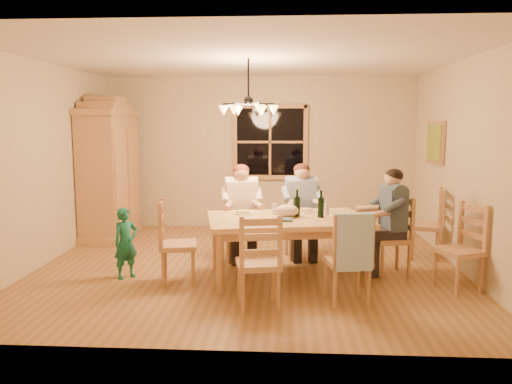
# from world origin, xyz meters

# --- Properties ---
(floor) EXTENTS (5.50, 5.50, 0.00)m
(floor) POSITION_xyz_m (0.00, 0.00, 0.00)
(floor) COLOR olive
(floor) RESTS_ON ground
(ceiling) EXTENTS (5.50, 5.00, 0.02)m
(ceiling) POSITION_xyz_m (0.00, 0.00, 2.70)
(ceiling) COLOR white
(ceiling) RESTS_ON wall_back
(wall_back) EXTENTS (5.50, 0.02, 2.70)m
(wall_back) POSITION_xyz_m (0.00, 2.50, 1.35)
(wall_back) COLOR tan
(wall_back) RESTS_ON floor
(wall_left) EXTENTS (0.02, 5.00, 2.70)m
(wall_left) POSITION_xyz_m (-2.75, 0.00, 1.35)
(wall_left) COLOR tan
(wall_left) RESTS_ON floor
(wall_right) EXTENTS (0.02, 5.00, 2.70)m
(wall_right) POSITION_xyz_m (2.75, 0.00, 1.35)
(wall_right) COLOR tan
(wall_right) RESTS_ON floor
(window) EXTENTS (1.30, 0.06, 1.30)m
(window) POSITION_xyz_m (0.20, 2.47, 1.55)
(window) COLOR black
(window) RESTS_ON wall_back
(painting) EXTENTS (0.06, 0.78, 0.64)m
(painting) POSITION_xyz_m (2.71, 1.20, 1.60)
(painting) COLOR #A57547
(painting) RESTS_ON wall_right
(chandelier) EXTENTS (0.77, 0.68, 0.71)m
(chandelier) POSITION_xyz_m (-0.00, 0.00, 2.08)
(chandelier) COLOR black
(chandelier) RESTS_ON ceiling
(armoire) EXTENTS (0.66, 1.40, 2.30)m
(armoire) POSITION_xyz_m (-2.42, 1.59, 1.06)
(armoire) COLOR #A57547
(armoire) RESTS_ON floor
(dining_table) EXTENTS (2.07, 1.49, 0.76)m
(dining_table) POSITION_xyz_m (0.51, -0.50, 0.66)
(dining_table) COLOR tan
(dining_table) RESTS_ON floor
(chair_far_left) EXTENTS (0.51, 0.49, 0.99)m
(chair_far_left) POSITION_xyz_m (-0.12, 0.29, 0.30)
(chair_far_left) COLOR #9C6A45
(chair_far_left) RESTS_ON floor
(chair_far_right) EXTENTS (0.51, 0.49, 0.99)m
(chair_far_right) POSITION_xyz_m (0.70, 0.45, 0.30)
(chair_far_right) COLOR #9C6A45
(chair_far_right) RESTS_ON floor
(chair_near_left) EXTENTS (0.51, 0.49, 0.99)m
(chair_near_left) POSITION_xyz_m (0.21, -1.46, 0.30)
(chair_near_left) COLOR #9C6A45
(chair_near_left) RESTS_ON floor
(chair_near_right) EXTENTS (0.51, 0.49, 0.99)m
(chair_near_right) POSITION_xyz_m (1.14, -1.29, 0.30)
(chair_near_right) COLOR #9C6A45
(chair_near_right) RESTS_ON floor
(chair_end_left) EXTENTS (0.49, 0.51, 0.99)m
(chair_end_left) POSITION_xyz_m (-0.78, -0.74, 0.30)
(chair_end_left) COLOR #9C6A45
(chair_end_left) RESTS_ON floor
(chair_end_right) EXTENTS (0.49, 0.51, 0.99)m
(chair_end_right) POSITION_xyz_m (1.80, -0.25, 0.30)
(chair_end_right) COLOR #9C6A45
(chair_end_right) RESTS_ON floor
(adult_woman) EXTENTS (0.45, 0.48, 0.87)m
(adult_woman) POSITION_xyz_m (-0.12, 0.29, 0.84)
(adult_woman) COLOR beige
(adult_woman) RESTS_ON floor
(adult_plaid_man) EXTENTS (0.45, 0.48, 0.87)m
(adult_plaid_man) POSITION_xyz_m (0.70, 0.45, 0.84)
(adult_plaid_man) COLOR #325B89
(adult_plaid_man) RESTS_ON floor
(adult_slate_man) EXTENTS (0.48, 0.45, 0.87)m
(adult_slate_man) POSITION_xyz_m (1.80, -0.25, 0.84)
(adult_slate_man) COLOR #38495A
(adult_slate_man) RESTS_ON floor
(towel) EXTENTS (0.39, 0.17, 0.58)m
(towel) POSITION_xyz_m (1.17, -1.47, 0.70)
(towel) COLOR #94B4C9
(towel) RESTS_ON chair_near_right
(wine_bottle_a) EXTENTS (0.08, 0.08, 0.33)m
(wine_bottle_a) POSITION_xyz_m (0.62, -0.42, 0.93)
(wine_bottle_a) COLOR black
(wine_bottle_a) RESTS_ON dining_table
(wine_bottle_b) EXTENTS (0.08, 0.08, 0.33)m
(wine_bottle_b) POSITION_xyz_m (0.91, -0.48, 0.93)
(wine_bottle_b) COLOR black
(wine_bottle_b) RESTS_ON dining_table
(plate_woman) EXTENTS (0.26, 0.26, 0.02)m
(plate_woman) POSITION_xyz_m (-0.05, -0.28, 0.77)
(plate_woman) COLOR white
(plate_woman) RESTS_ON dining_table
(plate_plaid) EXTENTS (0.26, 0.26, 0.02)m
(plate_plaid) POSITION_xyz_m (0.75, -0.10, 0.77)
(plate_plaid) COLOR white
(plate_plaid) RESTS_ON dining_table
(plate_slate) EXTENTS (0.26, 0.26, 0.02)m
(plate_slate) POSITION_xyz_m (1.15, -0.36, 0.77)
(plate_slate) COLOR white
(plate_slate) RESTS_ON dining_table
(wine_glass_a) EXTENTS (0.06, 0.06, 0.14)m
(wine_glass_a) POSITION_xyz_m (0.35, -0.31, 0.83)
(wine_glass_a) COLOR silver
(wine_glass_a) RESTS_ON dining_table
(wine_glass_b) EXTENTS (0.06, 0.06, 0.14)m
(wine_glass_b) POSITION_xyz_m (0.99, -0.29, 0.83)
(wine_glass_b) COLOR silver
(wine_glass_b) RESTS_ON dining_table
(cap) EXTENTS (0.20, 0.20, 0.11)m
(cap) POSITION_xyz_m (1.15, -0.68, 0.82)
(cap) COLOR #CDAD89
(cap) RESTS_ON dining_table
(napkin) EXTENTS (0.20, 0.17, 0.03)m
(napkin) POSITION_xyz_m (0.47, -0.73, 0.78)
(napkin) COLOR #45647E
(napkin) RESTS_ON dining_table
(cloth_bundle) EXTENTS (0.28, 0.22, 0.15)m
(cloth_bundle) POSITION_xyz_m (0.50, -0.48, 0.84)
(cloth_bundle) COLOR beige
(cloth_bundle) RESTS_ON dining_table
(child) EXTENTS (0.37, 0.38, 0.87)m
(child) POSITION_xyz_m (-1.46, -0.60, 0.44)
(child) COLOR #176B53
(child) RESTS_ON floor
(chair_spare_front) EXTENTS (0.56, 0.57, 0.99)m
(chair_spare_front) POSITION_xyz_m (2.45, -0.81, 0.30)
(chair_spare_front) COLOR #9C6A45
(chair_spare_front) RESTS_ON floor
(chair_spare_back) EXTENTS (0.51, 0.53, 0.99)m
(chair_spare_back) POSITION_xyz_m (2.45, 0.55, 0.30)
(chair_spare_back) COLOR #9C6A45
(chair_spare_back) RESTS_ON floor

